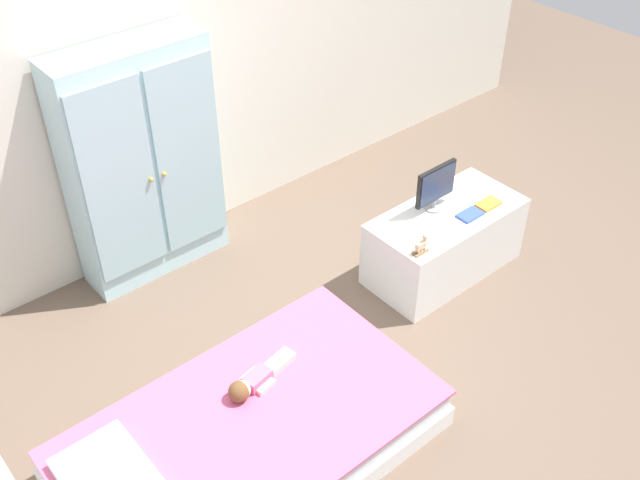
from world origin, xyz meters
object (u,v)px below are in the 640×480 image
(doll, at_px, (251,383))
(tv_stand, at_px, (444,241))
(bed, at_px, (252,437))
(book_orange, at_px, (488,204))
(rocking_horse_toy, at_px, (422,245))
(book_blue, at_px, (470,215))
(wardrobe, at_px, (143,164))
(tv_monitor, at_px, (436,186))

(doll, bearing_deg, tv_stand, 7.11)
(bed, xyz_separation_m, book_orange, (1.82, 0.23, 0.30))
(rocking_horse_toy, height_order, book_blue, rocking_horse_toy)
(wardrobe, xyz_separation_m, book_blue, (1.29, -1.22, -0.26))
(doll, height_order, wardrobe, wardrobe)
(book_blue, relative_size, book_orange, 1.00)
(book_orange, bearing_deg, bed, -172.87)
(bed, relative_size, wardrobe, 1.20)
(book_blue, distance_m, book_orange, 0.15)
(tv_stand, bearing_deg, doll, -172.89)
(bed, xyz_separation_m, book_blue, (1.66, 0.23, 0.30))
(bed, relative_size, book_blue, 11.36)
(doll, xyz_separation_m, book_orange, (1.71, 0.09, 0.15))
(bed, bearing_deg, book_orange, 7.13)
(tv_monitor, relative_size, rocking_horse_toy, 2.52)
(tv_monitor, bearing_deg, rocking_horse_toy, -146.09)
(tv_monitor, bearing_deg, book_orange, -34.06)
(tv_monitor, bearing_deg, doll, -169.81)
(book_blue, bearing_deg, rocking_horse_toy, -173.75)
(bed, height_order, wardrobe, wardrobe)
(bed, bearing_deg, book_blue, 7.78)
(wardrobe, height_order, tv_monitor, wardrobe)
(bed, bearing_deg, wardrobe, 75.54)
(bed, distance_m, rocking_horse_toy, 1.29)
(tv_stand, xyz_separation_m, rocking_horse_toy, (-0.37, -0.15, 0.25))
(wardrobe, xyz_separation_m, rocking_horse_toy, (0.85, -1.27, -0.22))
(tv_stand, relative_size, tv_monitor, 3.26)
(doll, relative_size, wardrobe, 0.29)
(rocking_horse_toy, bearing_deg, wardrobe, 123.94)
(doll, height_order, book_orange, book_orange)
(doll, bearing_deg, wardrobe, 78.44)
(tv_stand, relative_size, book_orange, 6.34)
(bed, xyz_separation_m, tv_monitor, (1.56, 0.40, 0.45))
(bed, height_order, tv_stand, tv_stand)
(wardrobe, bearing_deg, tv_stand, -42.53)
(tv_stand, distance_m, book_blue, 0.24)
(bed, height_order, rocking_horse_toy, rocking_horse_toy)
(wardrobe, height_order, book_blue, wardrobe)
(bed, xyz_separation_m, doll, (0.11, 0.14, 0.15))
(bed, bearing_deg, rocking_horse_toy, 8.33)
(book_blue, xyz_separation_m, book_orange, (0.15, 0.00, 0.00))
(tv_monitor, xyz_separation_m, book_blue, (0.10, -0.17, -0.15))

